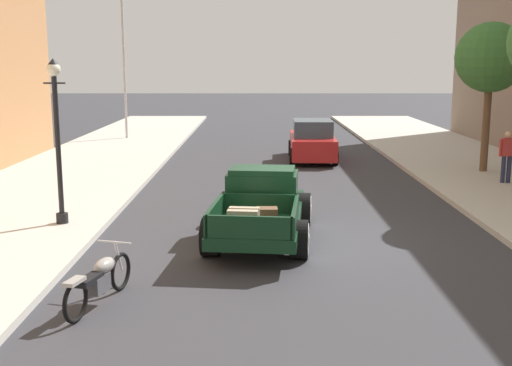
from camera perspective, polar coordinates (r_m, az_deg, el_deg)
The scene contains 8 objects.
ground_plane at distance 14.10m, azimuth 3.97°, elevation -5.26°, with size 140.00×140.00×0.00m, color #333338.
hotrod_truck_dark_green at distance 14.28m, azimuth 0.73°, elevation -1.91°, with size 2.51×5.05×1.58m.
motorcycle_parked at distance 10.65m, azimuth -13.80°, elevation -8.43°, with size 0.78×2.06×0.93m.
car_background_red at distance 25.72m, azimuth 5.29°, elevation 3.75°, with size 1.98×4.36×1.65m.
pedestrian_sidewalk_right at distance 21.44m, azimuth 21.92°, elevation 2.48°, with size 0.53×0.22×1.65m.
street_lamp_near at distance 15.35m, azimuth -17.34°, elevation 4.66°, with size 0.50×0.32×3.85m.
flagpole at distance 32.72m, azimuth -11.36°, elevation 13.86°, with size 1.74×0.16×9.16m.
street_tree_second at distance 23.38m, azimuth 20.61°, elevation 10.48°, with size 2.39×2.39×5.13m.
Camera 1 is at (-0.93, -13.53, 3.89)m, focal length 44.30 mm.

